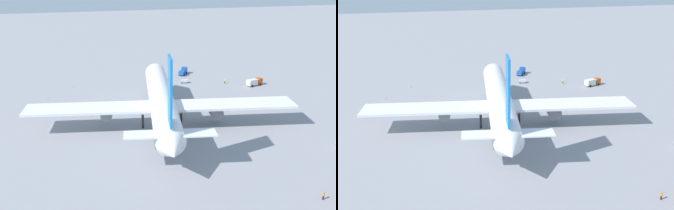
% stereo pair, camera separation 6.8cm
% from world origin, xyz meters
% --- Properties ---
extents(ground_plane, '(600.00, 600.00, 0.00)m').
position_xyz_m(ground_plane, '(0.00, 0.00, 0.00)').
color(ground_plane, gray).
extents(airliner, '(71.17, 77.73, 26.52)m').
position_xyz_m(airliner, '(-1.22, 0.08, 7.43)').
color(airliner, white).
rests_on(airliner, ground).
extents(service_truck_0, '(4.02, 6.86, 2.71)m').
position_xyz_m(service_truck_0, '(28.08, -44.09, 1.53)').
color(service_truck_0, '#BF4C14').
rests_on(service_truck_0, ground).
extents(service_truck_1, '(6.19, 5.15, 2.81)m').
position_xyz_m(service_truck_1, '(50.41, -21.51, 1.36)').
color(service_truck_1, '#194CA5').
rests_on(service_truck_1, ground).
extents(baggage_cart_0, '(1.97, 3.67, 1.32)m').
position_xyz_m(baggage_cart_0, '(38.30, -18.64, 0.73)').
color(baggage_cart_0, '#26598C').
rests_on(baggage_cart_0, ground).
extents(ground_worker_0, '(0.54, 0.54, 1.77)m').
position_xyz_m(ground_worker_0, '(41.30, -5.52, 0.90)').
color(ground_worker_0, black).
rests_on(ground_worker_0, ground).
extents(ground_worker_1, '(0.56, 0.56, 1.72)m').
position_xyz_m(ground_worker_1, '(-46.57, -22.66, 0.88)').
color(ground_worker_1, black).
rests_on(ground_worker_1, ground).
extents(ground_worker_2, '(0.56, 0.56, 1.78)m').
position_xyz_m(ground_worker_2, '(33.82, -34.03, 0.91)').
color(ground_worker_2, black).
rests_on(ground_worker_2, ground).
extents(traffic_cone_0, '(0.36, 0.36, 0.55)m').
position_xyz_m(traffic_cone_0, '(38.74, -37.75, 0.28)').
color(traffic_cone_0, orange).
rests_on(traffic_cone_0, ground).
extents(traffic_cone_2, '(0.36, 0.36, 0.55)m').
position_xyz_m(traffic_cone_2, '(31.69, 33.97, 0.28)').
color(traffic_cone_2, orange).
rests_on(traffic_cone_2, ground).
extents(traffic_cone_3, '(0.36, 0.36, 0.55)m').
position_xyz_m(traffic_cone_3, '(43.55, 24.95, 0.28)').
color(traffic_cone_3, orange).
rests_on(traffic_cone_3, ground).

